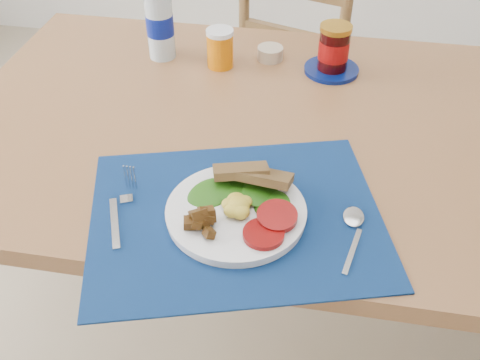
{
  "coord_description": "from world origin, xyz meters",
  "views": [
    {
      "loc": [
        0.11,
        -0.81,
        1.45
      ],
      "look_at": [
        -0.02,
        -0.06,
        0.8
      ],
      "focal_mm": 42.0,
      "sensor_mm": 36.0,
      "label": 1
    }
  ],
  "objects_px": {
    "breakfast_plate": "(233,210)",
    "water_bottle": "(159,19)",
    "chair_far": "(301,58)",
    "jam_on_saucer": "(333,52)",
    "juice_glass": "(220,49)"
  },
  "relations": [
    {
      "from": "breakfast_plate",
      "to": "water_bottle",
      "type": "bearing_deg",
      "value": 110.31
    },
    {
      "from": "breakfast_plate",
      "to": "water_bottle",
      "type": "relative_size",
      "value": 1.05
    },
    {
      "from": "chair_far",
      "to": "breakfast_plate",
      "type": "relative_size",
      "value": 4.27
    },
    {
      "from": "breakfast_plate",
      "to": "jam_on_saucer",
      "type": "height_order",
      "value": "jam_on_saucer"
    },
    {
      "from": "jam_on_saucer",
      "to": "juice_glass",
      "type": "bearing_deg",
      "value": -176.03
    },
    {
      "from": "chair_far",
      "to": "water_bottle",
      "type": "bearing_deg",
      "value": 71.61
    },
    {
      "from": "juice_glass",
      "to": "chair_far",
      "type": "bearing_deg",
      "value": 69.57
    },
    {
      "from": "breakfast_plate",
      "to": "chair_far",
      "type": "bearing_deg",
      "value": 80.47
    },
    {
      "from": "juice_glass",
      "to": "water_bottle",
      "type": "bearing_deg",
      "value": 171.92
    },
    {
      "from": "chair_far",
      "to": "jam_on_saucer",
      "type": "bearing_deg",
      "value": 120.86
    },
    {
      "from": "jam_on_saucer",
      "to": "water_bottle",
      "type": "bearing_deg",
      "value": 179.59
    },
    {
      "from": "breakfast_plate",
      "to": "water_bottle",
      "type": "distance_m",
      "value": 0.63
    },
    {
      "from": "breakfast_plate",
      "to": "jam_on_saucer",
      "type": "relative_size",
      "value": 1.82
    },
    {
      "from": "juice_glass",
      "to": "breakfast_plate",
      "type": "bearing_deg",
      "value": -76.13
    },
    {
      "from": "water_bottle",
      "to": "chair_far",
      "type": "bearing_deg",
      "value": 53.43
    }
  ]
}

